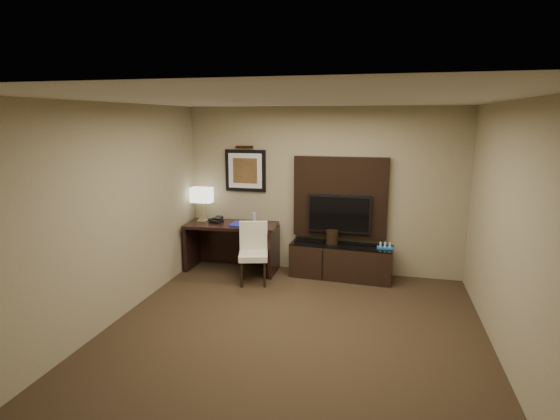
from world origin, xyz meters
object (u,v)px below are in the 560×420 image
(desk, at_px, (232,247))
(desk_chair, at_px, (253,255))
(ice_bucket, at_px, (332,237))
(water_bottle, at_px, (254,219))
(credenza, at_px, (341,261))
(desk_phone, at_px, (216,220))
(minibar_tray, at_px, (385,246))
(tv, at_px, (339,214))
(table_lamp, at_px, (202,206))

(desk, bearing_deg, desk_chair, -47.75)
(desk_chair, xyz_separation_m, ice_bucket, (1.14, 0.57, 0.21))
(desk, distance_m, water_bottle, 0.63)
(ice_bucket, bearing_deg, water_bottle, -179.10)
(credenza, xyz_separation_m, water_bottle, (-1.43, 0.00, 0.62))
(desk, distance_m, credenza, 1.82)
(desk_phone, bearing_deg, minibar_tray, 12.39)
(desk, height_order, credenza, desk)
(water_bottle, distance_m, ice_bucket, 1.31)
(tv, height_order, water_bottle, tv)
(tv, bearing_deg, desk_chair, -150.52)
(tv, xyz_separation_m, table_lamp, (-2.30, -0.11, 0.04))
(water_bottle, bearing_deg, table_lamp, 177.89)
(desk, relative_size, table_lamp, 2.92)
(tv, distance_m, ice_bucket, 0.39)
(credenza, relative_size, table_lamp, 3.11)
(table_lamp, height_order, water_bottle, table_lamp)
(table_lamp, bearing_deg, desk_phone, -17.60)
(table_lamp, xyz_separation_m, water_bottle, (0.93, -0.03, -0.16))
(desk, height_order, water_bottle, water_bottle)
(desk_chair, bearing_deg, ice_bucket, 11.86)
(water_bottle, bearing_deg, credenza, -0.00)
(tv, distance_m, table_lamp, 2.31)
(desk_phone, relative_size, minibar_tray, 0.77)
(desk, bearing_deg, tv, 2.34)
(desk_chair, relative_size, ice_bucket, 4.12)
(credenza, relative_size, ice_bucket, 7.29)
(credenza, height_order, desk_phone, desk_phone)
(credenza, bearing_deg, desk, -174.84)
(water_bottle, xyz_separation_m, ice_bucket, (1.28, 0.02, -0.24))
(credenza, distance_m, minibar_tray, 0.75)
(table_lamp, bearing_deg, water_bottle, -2.11)
(credenza, height_order, desk_chair, desk_chair)
(tv, height_order, desk_phone, tv)
(tv, relative_size, table_lamp, 1.94)
(desk_chair, relative_size, water_bottle, 4.78)
(desk_chair, xyz_separation_m, table_lamp, (-1.08, 0.59, 0.61))
(minibar_tray, bearing_deg, table_lamp, 178.40)
(desk_chair, xyz_separation_m, minibar_tray, (1.96, 0.50, 0.14))
(desk, xyz_separation_m, tv, (1.75, 0.19, 0.62))
(desk_chair, distance_m, ice_bucket, 1.29)
(tv, relative_size, water_bottle, 5.28)
(table_lamp, height_order, minibar_tray, table_lamp)
(credenza, bearing_deg, desk_phone, -174.87)
(desk_chair, xyz_separation_m, water_bottle, (-0.15, 0.55, 0.45))
(minibar_tray, bearing_deg, credenza, 175.72)
(water_bottle, xyz_separation_m, minibar_tray, (2.11, -0.05, -0.30))
(ice_bucket, bearing_deg, desk_chair, -153.26)
(desk, relative_size, desk_chair, 1.66)
(credenza, height_order, water_bottle, water_bottle)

